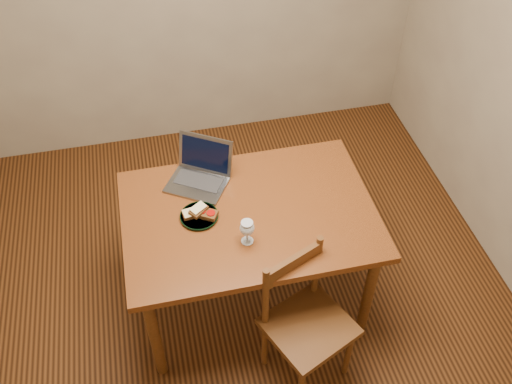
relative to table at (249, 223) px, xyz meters
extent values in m
cube|color=black|center=(-0.04, 0.03, -0.66)|extent=(3.20, 3.20, 0.02)
cube|color=#4A220C|center=(0.00, 0.00, 0.07)|extent=(1.30, 0.90, 0.04)
cylinder|color=#43260D|center=(-0.57, -0.37, -0.30)|extent=(0.06, 0.06, 0.70)
cylinder|color=#43260D|center=(0.57, -0.37, -0.30)|extent=(0.06, 0.06, 0.70)
cylinder|color=#43260D|center=(-0.57, 0.37, -0.30)|extent=(0.06, 0.06, 0.70)
cylinder|color=#43260D|center=(0.57, 0.37, -0.30)|extent=(0.06, 0.06, 0.70)
cube|color=#43260D|center=(0.19, -0.52, -0.25)|extent=(0.51, 0.50, 0.04)
cube|color=#43260D|center=(0.13, -0.39, 0.10)|extent=(0.30, 0.15, 0.11)
cylinder|color=black|center=(-0.26, 0.02, 0.09)|extent=(0.20, 0.20, 0.02)
cube|color=slate|center=(-0.23, 0.25, 0.09)|extent=(0.37, 0.34, 0.01)
cube|color=slate|center=(-0.16, 0.37, 0.20)|extent=(0.29, 0.22, 0.21)
cube|color=black|center=(-0.16, 0.37, 0.20)|extent=(0.25, 0.18, 0.17)
camera|label=1|loc=(-0.40, -1.94, 2.25)|focal=40.00mm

